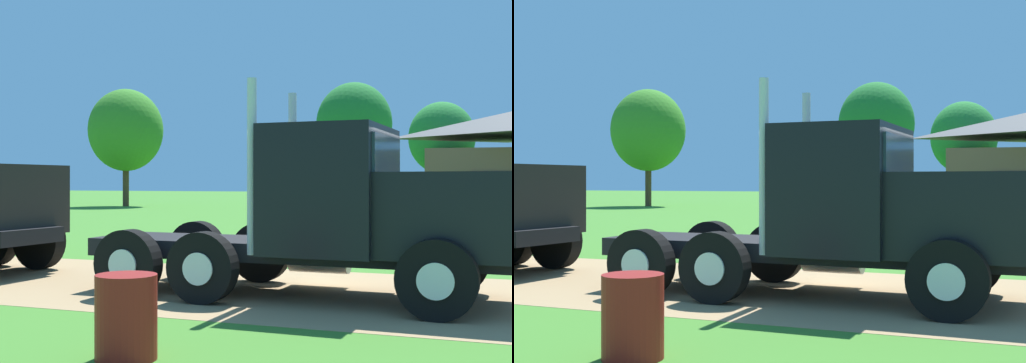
# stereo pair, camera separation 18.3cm
# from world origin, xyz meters

# --- Properties ---
(ground_plane) EXTENTS (200.00, 200.00, 0.00)m
(ground_plane) POSITION_xyz_m (0.00, 0.00, 0.00)
(ground_plane) COLOR #3C7626
(dirt_track) EXTENTS (120.00, 5.22, 0.01)m
(dirt_track) POSITION_xyz_m (0.00, 0.00, 0.00)
(dirt_track) COLOR #A08056
(dirt_track) RESTS_ON ground_plane
(truck_foreground_white) EXTENTS (6.78, 2.77, 3.26)m
(truck_foreground_white) POSITION_xyz_m (0.61, -0.36, 1.25)
(truck_foreground_white) COLOR black
(truck_foreground_white) RESTS_ON ground_plane
(steel_barrel) EXTENTS (0.62, 0.62, 0.84)m
(steel_barrel) POSITION_xyz_m (-0.72, -4.57, 0.42)
(steel_barrel) COLOR maroon
(steel_barrel) RESTS_ON ground_plane
(tree_left) EXTENTS (5.27, 5.27, 8.29)m
(tree_left) POSITION_xyz_m (-22.73, 31.71, 5.37)
(tree_left) COLOR #513823
(tree_left) RESTS_ON ground_plane
(tree_mid) EXTENTS (5.30, 5.30, 8.72)m
(tree_mid) POSITION_xyz_m (-7.55, 37.07, 5.78)
(tree_mid) COLOR #513823
(tree_mid) RESTS_ON ground_plane
(tree_right) EXTENTS (3.62, 3.62, 6.18)m
(tree_right) POSITION_xyz_m (-0.80, 28.76, 4.16)
(tree_right) COLOR #513823
(tree_right) RESTS_ON ground_plane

